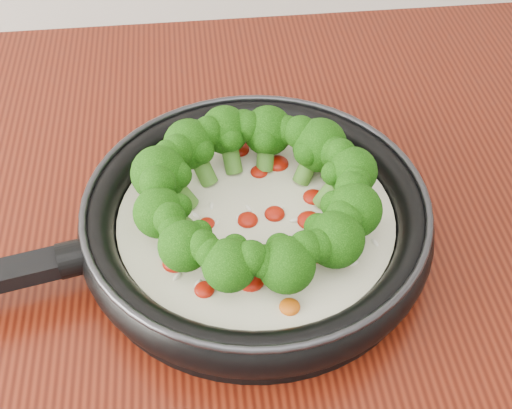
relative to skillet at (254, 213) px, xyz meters
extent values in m
cylinder|color=black|center=(0.00, 0.00, -0.03)|extent=(0.38, 0.38, 0.01)
torus|color=black|center=(0.00, 0.00, -0.01)|extent=(0.40, 0.40, 0.04)
torus|color=#2D2D33|center=(0.00, 0.00, 0.02)|extent=(0.39, 0.39, 0.01)
cylinder|color=black|center=(-0.16, -0.04, 0.00)|extent=(0.04, 0.04, 0.03)
cylinder|color=#EBE6CC|center=(0.00, 0.00, -0.01)|extent=(0.31, 0.31, 0.02)
ellipsoid|color=#A21307|center=(0.05, -0.01, 0.00)|extent=(0.03, 0.03, 0.01)
ellipsoid|color=#A21307|center=(0.01, 0.06, 0.00)|extent=(0.02, 0.02, 0.01)
ellipsoid|color=#C9530C|center=(0.05, -0.06, 0.00)|extent=(0.02, 0.02, 0.01)
ellipsoid|color=#A21307|center=(0.03, 0.07, 0.00)|extent=(0.03, 0.03, 0.01)
ellipsoid|color=#A21307|center=(0.10, 0.05, 0.00)|extent=(0.02, 0.02, 0.01)
ellipsoid|color=#C9530C|center=(-0.01, -0.07, 0.00)|extent=(0.02, 0.02, 0.01)
ellipsoid|color=#A21307|center=(0.07, -0.06, 0.00)|extent=(0.02, 0.02, 0.01)
ellipsoid|color=#A21307|center=(-0.01, -0.08, 0.00)|extent=(0.03, 0.03, 0.01)
ellipsoid|color=#C9530C|center=(-0.01, -0.08, 0.00)|extent=(0.02, 0.02, 0.01)
ellipsoid|color=#A21307|center=(-0.08, -0.05, 0.00)|extent=(0.02, 0.02, 0.01)
ellipsoid|color=#A21307|center=(-0.05, -0.08, 0.00)|extent=(0.02, 0.02, 0.01)
ellipsoid|color=#C9530C|center=(0.11, 0.00, 0.00)|extent=(0.02, 0.02, 0.01)
ellipsoid|color=#A21307|center=(0.02, 0.00, 0.00)|extent=(0.03, 0.03, 0.01)
ellipsoid|color=#A21307|center=(0.06, 0.02, 0.00)|extent=(0.03, 0.03, 0.01)
ellipsoid|color=#C9530C|center=(0.02, -0.11, 0.00)|extent=(0.02, 0.02, 0.01)
ellipsoid|color=#A21307|center=(-0.01, 0.10, 0.00)|extent=(0.03, 0.03, 0.01)
ellipsoid|color=#A21307|center=(-0.01, -0.01, 0.00)|extent=(0.02, 0.02, 0.01)
ellipsoid|color=#C9530C|center=(-0.01, -0.04, 0.00)|extent=(0.02, 0.02, 0.01)
ellipsoid|color=#A21307|center=(-0.05, -0.01, 0.00)|extent=(0.02, 0.02, 0.01)
ellipsoid|color=white|center=(-0.05, 0.01, 0.00)|extent=(0.01, 0.01, 0.00)
ellipsoid|color=white|center=(-0.04, 0.11, 0.00)|extent=(0.01, 0.01, 0.00)
ellipsoid|color=white|center=(-0.01, 0.09, 0.00)|extent=(0.01, 0.01, 0.00)
ellipsoid|color=white|center=(-0.04, 0.00, 0.00)|extent=(0.01, 0.01, 0.00)
ellipsoid|color=white|center=(0.04, -0.01, 0.00)|extent=(0.01, 0.01, 0.00)
ellipsoid|color=white|center=(0.00, 0.01, 0.00)|extent=(0.01, 0.01, 0.00)
ellipsoid|color=white|center=(-0.02, 0.00, 0.00)|extent=(0.00, 0.01, 0.00)
ellipsoid|color=white|center=(-0.07, -0.07, 0.00)|extent=(0.01, 0.01, 0.00)
ellipsoid|color=white|center=(-0.06, -0.08, 0.00)|extent=(0.01, 0.01, 0.00)
ellipsoid|color=white|center=(0.02, 0.00, 0.00)|extent=(0.01, 0.01, 0.00)
ellipsoid|color=white|center=(-0.02, -0.08, 0.00)|extent=(0.01, 0.01, 0.00)
ellipsoid|color=white|center=(-0.01, 0.00, 0.00)|extent=(0.01, 0.01, 0.00)
ellipsoid|color=white|center=(-0.02, -0.06, 0.00)|extent=(0.01, 0.01, 0.00)
ellipsoid|color=white|center=(0.08, -0.07, 0.00)|extent=(0.01, 0.01, 0.00)
ellipsoid|color=white|center=(0.11, -0.05, 0.00)|extent=(0.01, 0.01, 0.00)
ellipsoid|color=white|center=(-0.04, 0.02, 0.00)|extent=(0.01, 0.01, 0.00)
ellipsoid|color=white|center=(0.05, 0.05, 0.00)|extent=(0.01, 0.01, 0.00)
ellipsoid|color=white|center=(0.08, 0.07, 0.00)|extent=(0.01, 0.01, 0.00)
cylinder|color=#4E852B|center=(0.08, 0.01, 0.01)|extent=(0.04, 0.02, 0.04)
sphere|color=black|center=(0.09, 0.01, 0.03)|extent=(0.06, 0.06, 0.05)
sphere|color=black|center=(0.09, 0.03, 0.04)|extent=(0.04, 0.04, 0.03)
sphere|color=black|center=(0.09, -0.01, 0.04)|extent=(0.03, 0.03, 0.03)
sphere|color=black|center=(0.08, 0.01, 0.04)|extent=(0.03, 0.03, 0.02)
cylinder|color=#4E852B|center=(0.06, 0.05, 0.01)|extent=(0.04, 0.03, 0.04)
sphere|color=black|center=(0.07, 0.06, 0.03)|extent=(0.06, 0.06, 0.05)
sphere|color=black|center=(0.05, 0.07, 0.04)|extent=(0.04, 0.04, 0.03)
sphere|color=black|center=(0.08, 0.04, 0.04)|extent=(0.04, 0.04, 0.03)
sphere|color=black|center=(0.06, 0.05, 0.03)|extent=(0.03, 0.03, 0.03)
cylinder|color=#4E852B|center=(0.02, 0.07, 0.01)|extent=(0.02, 0.04, 0.04)
sphere|color=black|center=(0.02, 0.09, 0.03)|extent=(0.06, 0.06, 0.05)
sphere|color=black|center=(0.00, 0.08, 0.04)|extent=(0.04, 0.04, 0.03)
sphere|color=black|center=(0.04, 0.08, 0.03)|extent=(0.04, 0.04, 0.03)
sphere|color=black|center=(0.02, 0.07, 0.03)|extent=(0.03, 0.03, 0.03)
cylinder|color=#4E852B|center=(-0.02, 0.07, 0.01)|extent=(0.03, 0.04, 0.04)
sphere|color=black|center=(-0.02, 0.09, 0.03)|extent=(0.06, 0.06, 0.05)
sphere|color=black|center=(-0.04, 0.08, 0.04)|extent=(0.04, 0.04, 0.03)
sphere|color=black|center=(0.00, 0.09, 0.04)|extent=(0.03, 0.03, 0.03)
sphere|color=black|center=(-0.01, 0.07, 0.03)|extent=(0.03, 0.03, 0.02)
cylinder|color=#4E852B|center=(-0.04, 0.06, 0.01)|extent=(0.04, 0.04, 0.04)
sphere|color=black|center=(-0.06, 0.07, 0.03)|extent=(0.06, 0.06, 0.05)
sphere|color=black|center=(-0.07, 0.05, 0.04)|extent=(0.04, 0.04, 0.03)
sphere|color=black|center=(-0.04, 0.08, 0.04)|extent=(0.03, 0.03, 0.03)
sphere|color=black|center=(-0.04, 0.06, 0.03)|extent=(0.03, 0.03, 0.03)
cylinder|color=#4E852B|center=(-0.07, 0.02, 0.01)|extent=(0.04, 0.03, 0.04)
sphere|color=black|center=(-0.09, 0.03, 0.03)|extent=(0.06, 0.06, 0.05)
sphere|color=black|center=(-0.09, 0.01, 0.04)|extent=(0.04, 0.04, 0.03)
sphere|color=black|center=(-0.08, 0.05, 0.04)|extent=(0.04, 0.04, 0.03)
sphere|color=black|center=(-0.07, 0.02, 0.04)|extent=(0.03, 0.03, 0.03)
cylinder|color=#4E852B|center=(-0.07, -0.01, 0.01)|extent=(0.04, 0.02, 0.04)
sphere|color=black|center=(-0.09, -0.02, 0.03)|extent=(0.06, 0.06, 0.05)
sphere|color=black|center=(-0.08, -0.03, 0.04)|extent=(0.03, 0.03, 0.03)
sphere|color=black|center=(-0.09, 0.00, 0.04)|extent=(0.03, 0.03, 0.03)
sphere|color=black|center=(-0.07, -0.01, 0.03)|extent=(0.03, 0.03, 0.02)
cylinder|color=#4E852B|center=(-0.05, -0.05, 0.01)|extent=(0.04, 0.03, 0.04)
sphere|color=black|center=(-0.07, -0.06, 0.03)|extent=(0.05, 0.05, 0.04)
sphere|color=black|center=(-0.05, -0.07, 0.04)|extent=(0.03, 0.03, 0.03)
sphere|color=black|center=(-0.07, -0.04, 0.04)|extent=(0.03, 0.03, 0.03)
sphere|color=black|center=(-0.05, -0.05, 0.03)|extent=(0.03, 0.03, 0.02)
cylinder|color=#4E852B|center=(-0.02, -0.07, 0.01)|extent=(0.03, 0.04, 0.04)
sphere|color=black|center=(-0.03, -0.09, 0.03)|extent=(0.05, 0.05, 0.05)
sphere|color=black|center=(-0.01, -0.09, 0.04)|extent=(0.03, 0.03, 0.03)
sphere|color=black|center=(-0.04, -0.08, 0.04)|extent=(0.03, 0.03, 0.03)
sphere|color=black|center=(-0.02, -0.07, 0.03)|extent=(0.03, 0.03, 0.02)
cylinder|color=#4E852B|center=(0.02, -0.07, 0.01)|extent=(0.02, 0.03, 0.04)
sphere|color=black|center=(0.02, -0.09, 0.03)|extent=(0.06, 0.06, 0.05)
sphere|color=black|center=(0.04, -0.08, 0.04)|extent=(0.04, 0.04, 0.03)
sphere|color=black|center=(0.00, -0.09, 0.03)|extent=(0.03, 0.03, 0.03)
sphere|color=black|center=(0.01, -0.07, 0.03)|extent=(0.03, 0.03, 0.02)
cylinder|color=#4E852B|center=(0.05, -0.05, 0.01)|extent=(0.03, 0.04, 0.04)
sphere|color=black|center=(0.06, -0.06, 0.03)|extent=(0.06, 0.06, 0.05)
sphere|color=black|center=(0.07, -0.05, 0.04)|extent=(0.04, 0.04, 0.03)
sphere|color=black|center=(0.05, -0.08, 0.03)|extent=(0.04, 0.04, 0.03)
sphere|color=black|center=(0.05, -0.05, 0.03)|extent=(0.03, 0.03, 0.03)
cylinder|color=#4E852B|center=(0.07, -0.03, 0.01)|extent=(0.04, 0.03, 0.04)
sphere|color=black|center=(0.09, -0.04, 0.03)|extent=(0.06, 0.06, 0.05)
sphere|color=black|center=(0.09, -0.02, 0.04)|extent=(0.04, 0.04, 0.03)
sphere|color=black|center=(0.08, -0.05, 0.04)|extent=(0.03, 0.03, 0.03)
sphere|color=black|center=(0.07, -0.03, 0.03)|extent=(0.03, 0.03, 0.03)
camera|label=1|loc=(-0.05, -0.44, 0.46)|focal=47.39mm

